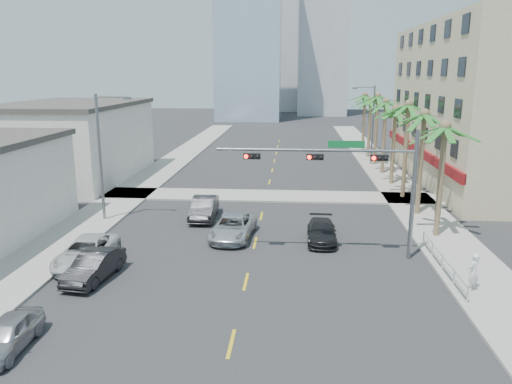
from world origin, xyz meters
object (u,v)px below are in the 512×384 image
Objects in this scene: traffic_signal_mast at (356,171)px; car_parked_mid at (94,266)px; car_parked_far at (87,252)px; car_lane_left at (204,208)px; car_parked_near at (7,334)px; pedestrian at (473,272)px; car_lane_right at (322,232)px; car_lane_center at (233,227)px.

traffic_signal_mast is 14.88m from car_parked_mid.
car_lane_left is at bearing 61.31° from car_parked_far.
pedestrian reaches higher than car_parked_near.
car_parked_far is at bearing -158.16° from car_lane_right.
car_parked_near is 20.60m from pedestrian.
car_parked_far is 10.65m from car_lane_left.
car_lane_right is at bearing 121.59° from traffic_signal_mast.
car_parked_mid is (0.68, 6.79, 0.07)m from car_parked_near.
car_parked_far is 1.11× the size of car_lane_left.
car_parked_near is 2.03× the size of pedestrian.
traffic_signal_mast reaches higher than pedestrian.
car_parked_near is 0.71× the size of car_parked_far.
car_parked_near is at bearing -131.62° from car_lane_right.
traffic_signal_mast is 7.92m from pedestrian.
car_lane_center is (6.30, 7.14, 0.01)m from car_parked_mid.
car_parked_near is 15.57m from car_lane_center.
car_lane_left is (3.66, 11.38, 0.07)m from car_parked_mid.
car_parked_far reaches higher than car_lane_right.
car_lane_left is at bearing 74.93° from car_parked_near.
car_parked_mid is at bearing 82.65° from car_parked_near.
car_parked_mid is 11.96m from car_lane_left.
car_lane_center is at bearing -73.15° from pedestrian.
pedestrian reaches higher than car_lane_left.
car_parked_mid is 0.90× the size of car_lane_left.
car_lane_right is at bearing 45.60° from car_parked_near.
traffic_signal_mast reaches higher than car_lane_left.
car_parked_far is at bearing 129.31° from car_parked_mid.
car_parked_mid is 0.83× the size of car_lane_center.
car_lane_center is (-7.28, 2.90, -4.33)m from traffic_signal_mast.
car_parked_near is at bearing -24.16° from pedestrian.
traffic_signal_mast reaches higher than car_parked_near.
car_lane_right is (5.66, -0.26, -0.09)m from car_lane_center.
car_parked_mid is 0.98× the size of car_lane_right.
car_lane_right is (-1.63, 2.65, -4.42)m from traffic_signal_mast.
traffic_signal_mast is 8.96m from car_lane_center.
car_parked_near is at bearing -88.20° from car_parked_far.
traffic_signal_mast reaches higher than car_lane_right.
car_parked_mid is at bearing -126.28° from car_lane_center.
car_lane_center is at bearing 55.90° from car_parked_mid.
car_parked_far is at bearing -119.02° from car_lane_left.
car_parked_near is 0.79× the size of car_lane_left.
car_lane_left is at bearing 144.24° from traffic_signal_mast.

